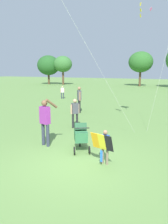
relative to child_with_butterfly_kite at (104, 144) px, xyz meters
name	(u,v)px	position (x,y,z in m)	size (l,w,h in m)	color
ground_plane	(75,163)	(-0.86, -0.29, -0.66)	(120.00, 120.00, 0.00)	#668E47
child_with_butterfly_kite	(104,144)	(0.00, 0.00, 0.00)	(0.75, 0.45, 1.09)	#7F705B
person_adult_flyer	(45,118)	(-2.60, 0.69, 0.41)	(0.67, 0.53, 1.85)	#33384C
stroller	(81,134)	(-1.17, 0.79, -0.05)	(0.86, 1.08, 1.03)	black
person_sitting_far	(62,91)	(-8.70, 12.58, 0.08)	(0.34, 0.30, 1.26)	#33384C
person_couple_left	(79,97)	(-4.21, 7.02, 0.36)	(0.40, 0.47, 1.74)	#232328
person_kid_running	(75,111)	(-2.75, 3.48, 0.20)	(0.35, 0.37, 1.45)	#232328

